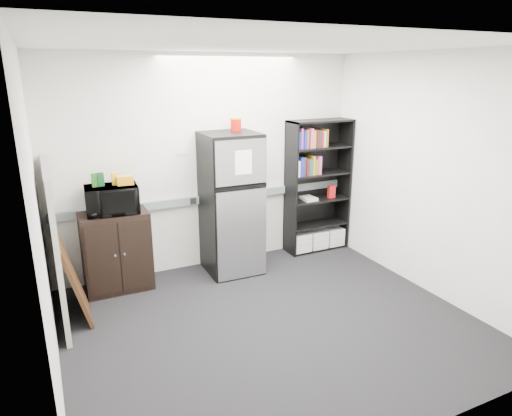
% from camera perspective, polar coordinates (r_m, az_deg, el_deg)
% --- Properties ---
extents(floor, '(4.00, 4.00, 0.00)m').
position_cam_1_polar(floor, '(4.82, 1.94, -14.25)').
color(floor, black).
rests_on(floor, ground).
extents(wall_back, '(4.00, 0.02, 2.70)m').
position_cam_1_polar(wall_back, '(5.85, -5.88, 5.53)').
color(wall_back, white).
rests_on(wall_back, floor).
extents(wall_right, '(0.02, 3.50, 2.70)m').
position_cam_1_polar(wall_right, '(5.48, 21.03, 3.71)').
color(wall_right, white).
rests_on(wall_right, floor).
extents(wall_left, '(0.02, 3.50, 2.70)m').
position_cam_1_polar(wall_left, '(3.83, -25.47, -2.21)').
color(wall_left, white).
rests_on(wall_left, floor).
extents(ceiling, '(4.00, 3.50, 0.02)m').
position_cam_1_polar(ceiling, '(4.13, 2.34, 19.73)').
color(ceiling, white).
rests_on(ceiling, wall_back).
extents(electrical_raceway, '(3.92, 0.05, 0.10)m').
position_cam_1_polar(electrical_raceway, '(5.93, -5.65, 1.21)').
color(electrical_raceway, gray).
rests_on(electrical_raceway, wall_back).
extents(wall_note, '(0.14, 0.00, 0.10)m').
position_cam_1_polar(wall_note, '(5.70, -9.25, 7.15)').
color(wall_note, white).
rests_on(wall_note, wall_back).
extents(bookshelf, '(0.90, 0.34, 1.85)m').
position_cam_1_polar(bookshelf, '(6.45, 7.69, 2.57)').
color(bookshelf, black).
rests_on(bookshelf, floor).
extents(cubicle_partition, '(0.06, 1.30, 1.62)m').
position_cam_1_polar(cubicle_partition, '(5.02, -23.79, -4.17)').
color(cubicle_partition, gray).
rests_on(cubicle_partition, floor).
extents(cabinet, '(0.75, 0.50, 0.94)m').
position_cam_1_polar(cabinet, '(5.58, -17.03, -5.16)').
color(cabinet, black).
rests_on(cabinet, floor).
extents(microwave, '(0.59, 0.42, 0.31)m').
position_cam_1_polar(microwave, '(5.37, -17.58, 1.02)').
color(microwave, black).
rests_on(microwave, cabinet).
extents(snack_box_a, '(0.07, 0.05, 0.15)m').
position_cam_1_polar(snack_box_a, '(5.33, -19.50, 3.31)').
color(snack_box_a, '#1E5217').
rests_on(snack_box_a, microwave).
extents(snack_box_b, '(0.08, 0.06, 0.15)m').
position_cam_1_polar(snack_box_b, '(5.33, -18.89, 3.38)').
color(snack_box_b, '#0C3516').
rests_on(snack_box_b, microwave).
extents(snack_box_c, '(0.07, 0.05, 0.14)m').
position_cam_1_polar(snack_box_c, '(5.35, -17.21, 3.53)').
color(snack_box_c, gold).
rests_on(snack_box_c, microwave).
extents(snack_bag, '(0.19, 0.12, 0.10)m').
position_cam_1_polar(snack_bag, '(5.32, -16.04, 3.34)').
color(snack_bag, orange).
rests_on(snack_bag, microwave).
extents(refrigerator, '(0.68, 0.71, 1.77)m').
position_cam_1_polar(refrigerator, '(5.72, -3.14, 0.53)').
color(refrigerator, black).
rests_on(refrigerator, floor).
extents(coffee_can, '(0.14, 0.14, 0.18)m').
position_cam_1_polar(coffee_can, '(5.69, -2.54, 10.54)').
color(coffee_can, '#AE1108').
rests_on(coffee_can, refrigerator).
extents(framed_poster, '(0.25, 0.68, 0.85)m').
position_cam_1_polar(framed_poster, '(5.11, -21.77, -8.18)').
color(framed_poster, black).
rests_on(framed_poster, floor).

